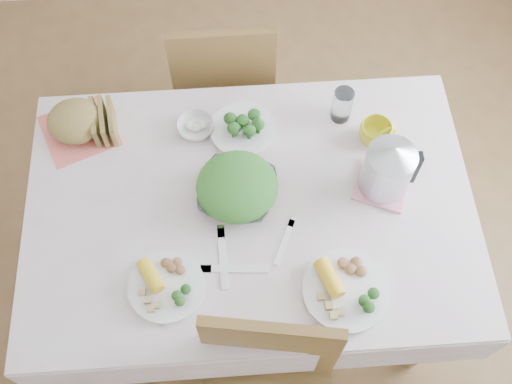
{
  "coord_description": "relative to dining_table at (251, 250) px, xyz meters",
  "views": [
    {
      "loc": [
        -0.04,
        -0.89,
        2.55
      ],
      "look_at": [
        0.02,
        0.02,
        0.82
      ],
      "focal_mm": 42.0,
      "sensor_mm": 36.0,
      "label": 1
    }
  ],
  "objects": [
    {
      "name": "dining_table",
      "position": [
        0.0,
        0.0,
        0.0
      ],
      "size": [
        1.4,
        0.9,
        0.75
      ],
      "primitive_type": "cube",
      "color": "brown",
      "rests_on": "floor"
    },
    {
      "name": "bread_loaf",
      "position": [
        -0.59,
        0.34,
        0.45
      ],
      "size": [
        0.22,
        0.21,
        0.12
      ],
      "primitive_type": "ellipsoid",
      "rotation": [
        0.0,
        0.0,
        0.18
      ],
      "color": "olive",
      "rests_on": "napkin"
    },
    {
      "name": "fruit_bowl",
      "position": [
        -0.17,
        0.31,
        0.41
      ],
      "size": [
        0.14,
        0.14,
        0.04
      ],
      "primitive_type": "imported",
      "rotation": [
        0.0,
        0.0,
        -0.1
      ],
      "color": "white",
      "rests_on": "tablecloth"
    },
    {
      "name": "broccoli_plate",
      "position": [
        -0.01,
        0.3,
        0.4
      ],
      "size": [
        0.29,
        0.29,
        0.02
      ],
      "primitive_type": "cylinder",
      "rotation": [
        0.0,
        0.0,
        0.27
      ],
      "color": "beige",
      "rests_on": "tablecloth"
    },
    {
      "name": "napkin",
      "position": [
        -0.59,
        0.34,
        0.39
      ],
      "size": [
        0.32,
        0.32,
        0.0
      ],
      "primitive_type": "cube",
      "rotation": [
        0.0,
        0.0,
        0.39
      ],
      "color": "#E76A59",
      "rests_on": "tablecloth"
    },
    {
      "name": "knife",
      "position": [
        -0.06,
        -0.22,
        0.39
      ],
      "size": [
        0.22,
        0.04,
        0.0
      ],
      "primitive_type": "cube",
      "rotation": [
        0.0,
        0.0,
        1.5
      ],
      "color": "silver",
      "rests_on": "tablecloth"
    },
    {
      "name": "yellow_mug",
      "position": [
        0.45,
        0.23,
        0.43
      ],
      "size": [
        0.15,
        0.15,
        0.09
      ],
      "primitive_type": "imported",
      "rotation": [
        0.0,
        0.0,
        0.31
      ],
      "color": "yellow",
      "rests_on": "tablecloth"
    },
    {
      "name": "pink_tray",
      "position": [
        0.45,
        0.05,
        0.4
      ],
      "size": [
        0.22,
        0.22,
        0.01
      ],
      "primitive_type": "cube",
      "rotation": [
        0.0,
        0.0,
        -0.4
      ],
      "color": "pink",
      "rests_on": "tablecloth"
    },
    {
      "name": "chair_far",
      "position": [
        -0.07,
        0.79,
        0.09
      ],
      "size": [
        0.43,
        0.43,
        0.94
      ],
      "primitive_type": "cube",
      "rotation": [
        0.0,
        0.0,
        3.15
      ],
      "color": "brown",
      "rests_on": "floor"
    },
    {
      "name": "fork_left",
      "position": [
        -0.1,
        -0.18,
        0.39
      ],
      "size": [
        0.03,
        0.21,
        0.0
      ],
      "primitive_type": "cube",
      "rotation": [
        0.0,
        0.0,
        0.03
      ],
      "color": "silver",
      "rests_on": "tablecloth"
    },
    {
      "name": "electric_kettle",
      "position": [
        0.45,
        0.05,
        0.51
      ],
      "size": [
        0.19,
        0.19,
        0.23
      ],
      "primitive_type": "cylinder",
      "rotation": [
        0.0,
        0.0,
        0.2
      ],
      "color": "#B2B5BA",
      "rests_on": "pink_tray"
    },
    {
      "name": "dinner_plate_left",
      "position": [
        -0.28,
        -0.27,
        0.4
      ],
      "size": [
        0.27,
        0.27,
        0.02
      ],
      "primitive_type": "cylinder",
      "rotation": [
        0.0,
        0.0,
        0.13
      ],
      "color": "white",
      "rests_on": "tablecloth"
    },
    {
      "name": "floor",
      "position": [
        0.0,
        0.0,
        -0.38
      ],
      "size": [
        3.6,
        3.6,
        0.0
      ],
      "primitive_type": "plane",
      "color": "brown",
      "rests_on": "ground"
    },
    {
      "name": "fork_right",
      "position": [
        0.1,
        -0.14,
        0.39
      ],
      "size": [
        0.09,
        0.16,
        0.0
      ],
      "primitive_type": "cube",
      "rotation": [
        0.0,
        0.0,
        -0.42
      ],
      "color": "silver",
      "rests_on": "tablecloth"
    },
    {
      "name": "tablecloth",
      "position": [
        0.0,
        0.0,
        0.38
      ],
      "size": [
        1.5,
        1.0,
        0.01
      ],
      "primitive_type": "cube",
      "color": "silver",
      "rests_on": "dining_table"
    },
    {
      "name": "dinner_plate_right",
      "position": [
        0.28,
        -0.32,
        0.4
      ],
      "size": [
        0.27,
        0.27,
        0.02
      ],
      "primitive_type": "cylinder",
      "rotation": [
        0.0,
        0.0,
        -0.0
      ],
      "color": "white",
      "rests_on": "tablecloth"
    },
    {
      "name": "salad_bowl",
      "position": [
        -0.04,
        0.04,
        0.42
      ],
      "size": [
        0.32,
        0.32,
        0.06
      ],
      "primitive_type": "imported",
      "rotation": [
        0.0,
        0.0,
        -0.29
      ],
      "color": "white",
      "rests_on": "tablecloth"
    },
    {
      "name": "glass_tumbler",
      "position": [
        0.35,
        0.34,
        0.45
      ],
      "size": [
        0.08,
        0.08,
        0.14
      ],
      "primitive_type": "cylinder",
      "rotation": [
        0.0,
        0.0,
        0.13
      ],
      "color": "white",
      "rests_on": "tablecloth"
    }
  ]
}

